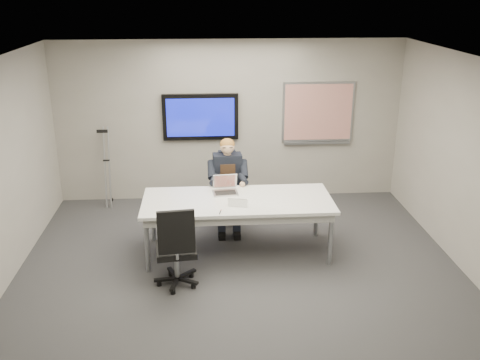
{
  "coord_description": "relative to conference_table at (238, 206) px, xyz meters",
  "views": [
    {
      "loc": [
        -0.44,
        -6.07,
        3.64
      ],
      "look_at": [
        0.05,
        0.97,
        1.05
      ],
      "focal_mm": 40.0,
      "sensor_mm": 36.0,
      "label": 1
    }
  ],
  "objects": [
    {
      "name": "whiteboard",
      "position": [
        1.55,
        2.14,
        0.81
      ],
      "size": [
        1.25,
        0.08,
        1.1
      ],
      "color": "#999DA2",
      "rests_on": "wall_back"
    },
    {
      "name": "pen",
      "position": [
        -0.26,
        -0.43,
        0.1
      ],
      "size": [
        0.04,
        0.13,
        0.01
      ],
      "primitive_type": "cylinder",
      "rotation": [
        0.0,
        1.57,
        1.37
      ],
      "color": "black",
      "rests_on": "conference_table"
    },
    {
      "name": "name_tent",
      "position": [
        -0.01,
        -0.23,
        0.15
      ],
      "size": [
        0.27,
        0.13,
        0.1
      ],
      "primitive_type": null,
      "rotation": [
        0.0,
        0.0,
        -0.22
      ],
      "color": "white",
      "rests_on": "conference_table"
    },
    {
      "name": "office_chair_near",
      "position": [
        -0.83,
        -0.88,
        -0.37
      ],
      "size": [
        0.59,
        0.59,
        1.13
      ],
      "rotation": [
        0.0,
        0.0,
        3.25
      ],
      "color": "black",
      "rests_on": "ground"
    },
    {
      "name": "wall_back",
      "position": [
        -0.0,
        2.17,
        0.68
      ],
      "size": [
        6.0,
        0.02,
        2.8
      ],
      "primitive_type": "cube",
      "color": "#9B968C",
      "rests_on": "ground"
    },
    {
      "name": "tv_display",
      "position": [
        -0.5,
        2.11,
        0.78
      ],
      "size": [
        1.3,
        0.09,
        0.8
      ],
      "color": "black",
      "rests_on": "wall_back"
    },
    {
      "name": "ceiling",
      "position": [
        -0.0,
        -0.83,
        2.08
      ],
      "size": [
        6.0,
        6.0,
        0.02
      ],
      "primitive_type": "cube",
      "color": "white",
      "rests_on": "wall_back"
    },
    {
      "name": "floor",
      "position": [
        -0.0,
        -0.83,
        -0.72
      ],
      "size": [
        6.0,
        6.0,
        0.02
      ],
      "primitive_type": "cube",
      "color": "#343436",
      "rests_on": "ground"
    },
    {
      "name": "office_chair_far",
      "position": [
        -0.1,
        1.05,
        -0.43
      ],
      "size": [
        0.53,
        0.53,
        0.94
      ],
      "rotation": [
        0.0,
        0.0,
        0.22
      ],
      "color": "black",
      "rests_on": "ground"
    },
    {
      "name": "wall_front",
      "position": [
        -0.0,
        -3.83,
        0.68
      ],
      "size": [
        6.0,
        0.02,
        2.8
      ],
      "primitive_type": "cube",
      "color": "#9B968C",
      "rests_on": "ground"
    },
    {
      "name": "conference_table",
      "position": [
        0.0,
        0.0,
        0.0
      ],
      "size": [
        2.65,
        1.11,
        0.82
      ],
      "rotation": [
        0.0,
        0.0,
        0.0
      ],
      "color": "white",
      "rests_on": "ground"
    },
    {
      "name": "seated_person",
      "position": [
        -0.09,
        0.8,
        -0.15
      ],
      "size": [
        0.46,
        0.78,
        1.43
      ],
      "rotation": [
        0.0,
        0.0,
        0.06
      ],
      "color": "#1F2434",
      "rests_on": "office_chair_far"
    },
    {
      "name": "laptop",
      "position": [
        -0.16,
        0.29,
        0.16
      ],
      "size": [
        0.37,
        0.36,
        0.25
      ],
      "rotation": [
        0.0,
        0.0,
        0.1
      ],
      "color": "#BABABD",
      "rests_on": "conference_table"
    },
    {
      "name": "crutch",
      "position": [
        -2.12,
        1.93,
        -0.01
      ],
      "size": [
        0.39,
        0.74,
        1.49
      ],
      "primitive_type": null,
      "rotation": [
        -0.23,
        0.0,
        -0.29
      ],
      "color": "#ACAFB4",
      "rests_on": "ground"
    }
  ]
}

